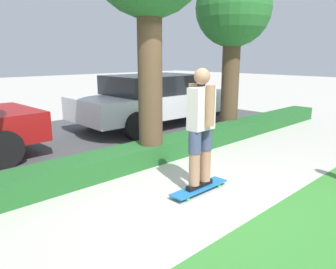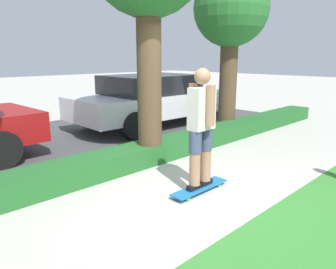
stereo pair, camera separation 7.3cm
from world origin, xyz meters
name	(u,v)px [view 1 (the left image)]	position (x,y,z in m)	size (l,w,h in m)	color
ground_plane	(194,194)	(0.00, 0.00, 0.00)	(60.00, 60.00, 0.00)	#BCB7AD
street_asphalt	(61,141)	(0.00, 4.20, 0.00)	(14.14, 5.00, 0.01)	#474749
hedge_row	(127,158)	(0.00, 1.60, 0.18)	(14.14, 0.60, 0.37)	#236028
skateboard	(199,188)	(0.11, 0.00, 0.07)	(1.04, 0.24, 0.08)	#1E6BAD
skater_person	(201,126)	(0.11, 0.00, 1.00)	(0.50, 0.44, 1.72)	black
tree_far	(233,14)	(3.57, 2.00, 2.94)	(1.83, 1.83, 3.99)	brown
parked_car_middle	(155,99)	(2.86, 4.04, 0.77)	(4.85, 2.13, 1.45)	silver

